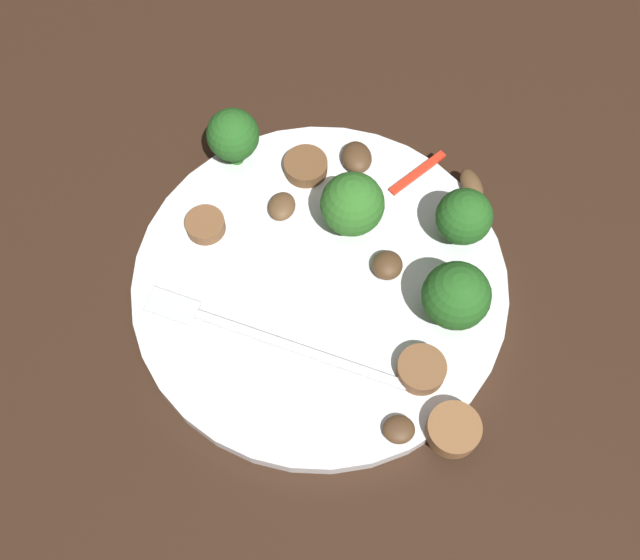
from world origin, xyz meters
The scene contains 17 objects.
ground_plane centered at (0.00, 0.00, 0.00)m, with size 1.40×1.40×0.00m, color black.
plate centered at (0.00, 0.00, 0.01)m, with size 0.26×0.26×0.01m, color white.
fork centered at (0.04, 0.05, 0.02)m, with size 0.18×0.05×0.00m.
broccoli_floret_0 centered at (-0.02, -0.04, 0.04)m, with size 0.04×0.04×0.05m.
broccoli_floret_1 centered at (-0.09, 0.01, 0.05)m, with size 0.04×0.04×0.05m.
broccoli_floret_2 centered at (0.07, -0.09, 0.04)m, with size 0.04×0.04×0.05m.
broccoli_floret_3 centered at (-0.09, -0.05, 0.04)m, with size 0.04×0.04×0.05m.
sausage_slice_0 centered at (-0.10, 0.09, 0.02)m, with size 0.03×0.03×0.01m, color brown.
sausage_slice_1 centered at (-0.07, 0.06, 0.02)m, with size 0.03×0.03×0.01m, color brown.
sausage_slice_2 centered at (0.08, -0.03, 0.02)m, with size 0.03×0.03×0.01m, color brown.
sausage_slice_3 centered at (0.02, -0.09, 0.02)m, with size 0.03×0.03×0.01m, color brown.
mushroom_0 centered at (-0.06, 0.10, 0.02)m, with size 0.02×0.02×0.01m, color #4C331E.
mushroom_1 centered at (0.03, -0.05, 0.02)m, with size 0.02×0.02×0.01m, color brown.
mushroom_2 centered at (-0.04, -0.01, 0.02)m, with size 0.02×0.02×0.01m, color #4C331E.
mushroom_3 centered at (-0.10, -0.09, 0.02)m, with size 0.03×0.01×0.01m, color brown.
mushroom_4 centered at (-0.01, -0.10, 0.02)m, with size 0.03×0.02×0.01m, color #4C331E.
pepper_strip_0 centered at (-0.06, -0.09, 0.02)m, with size 0.05×0.01×0.00m, color red.
Camera 1 is at (-0.03, 0.22, 0.48)m, focal length 43.06 mm.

